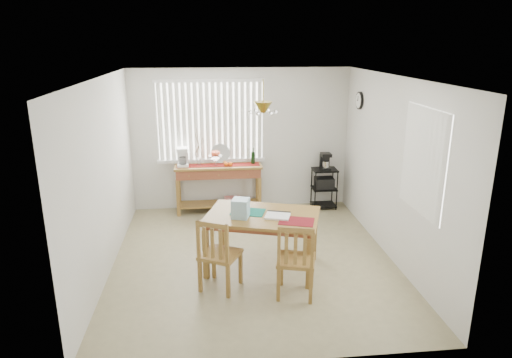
{
  "coord_description": "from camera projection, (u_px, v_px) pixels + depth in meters",
  "views": [
    {
      "loc": [
        -0.6,
        -6.0,
        3.05
      ],
      "look_at": [
        0.1,
        0.55,
        1.05
      ],
      "focal_mm": 32.0,
      "sensor_mm": 36.0,
      "label": 1
    }
  ],
  "objects": [
    {
      "name": "wire_cart",
      "position": [
        324.0,
        184.0,
        8.59
      ],
      "size": [
        0.45,
        0.36,
        0.76
      ],
      "color": "black",
      "rests_on": "ground"
    },
    {
      "name": "sideboard",
      "position": [
        219.0,
        177.0,
        8.33
      ],
      "size": [
        1.57,
        0.44,
        0.89
      ],
      "color": "olive",
      "rests_on": "ground"
    },
    {
      "name": "room_shell",
      "position": [
        253.0,
        145.0,
        6.18
      ],
      "size": [
        4.2,
        4.7,
        2.7
      ],
      "color": "silver",
      "rests_on": "ground"
    },
    {
      "name": "sideboard_items",
      "position": [
        204.0,
        158.0,
        8.21
      ],
      "size": [
        1.5,
        0.37,
        0.68
      ],
      "color": "maroon",
      "rests_on": "sideboard"
    },
    {
      "name": "chair_left",
      "position": [
        219.0,
        255.0,
        5.71
      ],
      "size": [
        0.61,
        0.61,
        0.98
      ],
      "color": "olive",
      "rests_on": "ground"
    },
    {
      "name": "table_items",
      "position": [
        250.0,
        210.0,
        6.04
      ],
      "size": [
        1.12,
        0.85,
        0.26
      ],
      "color": "#126A5B",
      "rests_on": "dining_table"
    },
    {
      "name": "cart_items",
      "position": [
        325.0,
        161.0,
        8.46
      ],
      "size": [
        0.18,
        0.21,
        0.31
      ],
      "color": "black",
      "rests_on": "wire_cart"
    },
    {
      "name": "ground",
      "position": [
        253.0,
        259.0,
        6.66
      ],
      "size": [
        4.0,
        4.5,
        0.01
      ],
      "primitive_type": "cube",
      "color": "tan"
    },
    {
      "name": "chair_right",
      "position": [
        296.0,
        261.0,
        5.56
      ],
      "size": [
        0.56,
        0.56,
        0.99
      ],
      "color": "olive",
      "rests_on": "ground"
    },
    {
      "name": "dining_table",
      "position": [
        262.0,
        221.0,
        6.19
      ],
      "size": [
        1.71,
        1.36,
        0.8
      ],
      "color": "olive",
      "rests_on": "ground"
    }
  ]
}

